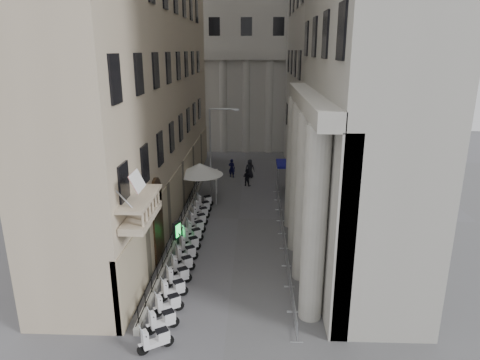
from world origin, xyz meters
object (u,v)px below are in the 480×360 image
(scooter_0, at_px, (157,350))
(security_tent, at_px, (201,169))
(info_kiosk, at_px, (177,233))
(street_lamp, at_px, (214,145))
(pedestrian_a, at_px, (232,168))
(pedestrian_b, at_px, (247,177))

(scooter_0, bearing_deg, security_tent, -30.68)
(scooter_0, height_order, info_kiosk, info_kiosk)
(info_kiosk, bearing_deg, street_lamp, 102.26)
(security_tent, distance_m, info_kiosk, 9.64)
(security_tent, relative_size, street_lamp, 0.51)
(scooter_0, distance_m, pedestrian_a, 28.09)
(pedestrian_a, bearing_deg, street_lamp, 99.81)
(scooter_0, relative_size, security_tent, 0.36)
(security_tent, height_order, pedestrian_a, security_tent)
(scooter_0, distance_m, info_kiosk, 11.38)
(scooter_0, height_order, street_lamp, street_lamp)
(street_lamp, relative_size, pedestrian_a, 4.11)
(pedestrian_b, bearing_deg, info_kiosk, 95.53)
(street_lamp, bearing_deg, pedestrian_a, 82.61)
(pedestrian_a, xyz_separation_m, pedestrian_b, (1.70, -2.95, -0.12))
(info_kiosk, relative_size, pedestrian_a, 0.82)
(pedestrian_a, bearing_deg, security_tent, 92.26)
(security_tent, xyz_separation_m, info_kiosk, (-0.57, -9.41, -2.03))
(info_kiosk, xyz_separation_m, pedestrian_b, (4.65, 13.76, 0.05))
(scooter_0, relative_size, street_lamp, 0.18)
(street_lamp, bearing_deg, security_tent, -146.45)
(scooter_0, bearing_deg, info_kiosk, -26.65)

